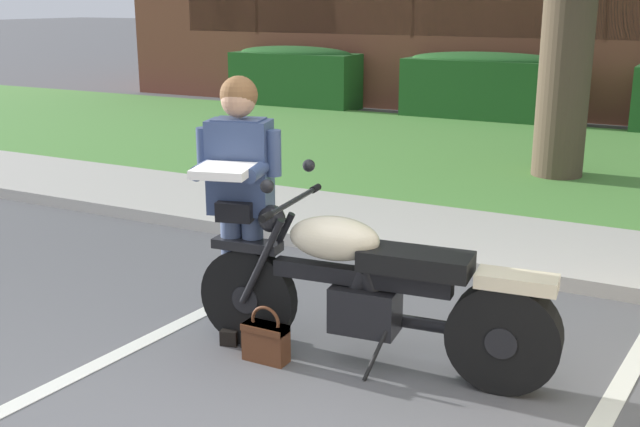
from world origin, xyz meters
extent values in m
cube|color=#B7B2A8|center=(0.00, 2.80, 0.06)|extent=(60.00, 0.20, 0.12)
cube|color=#B7B2A8|center=(0.00, 3.65, 0.04)|extent=(60.00, 1.50, 0.08)
cube|color=#518E3D|center=(0.00, 7.48, 0.03)|extent=(60.00, 6.17, 0.06)
cube|color=silver|center=(-1.50, 0.20, 0.00)|extent=(0.52, 4.39, 0.01)
cylinder|color=black|center=(-0.85, 0.82, 0.32)|extent=(0.65, 0.16, 0.64)
cylinder|color=black|center=(-0.85, 0.82, 0.32)|extent=(0.19, 0.14, 0.18)
cylinder|color=black|center=(0.74, 0.98, 0.32)|extent=(0.65, 0.24, 0.64)
cylinder|color=black|center=(0.74, 0.98, 0.32)|extent=(0.20, 0.22, 0.18)
cube|color=black|center=(-0.85, 0.82, 0.67)|extent=(0.45, 0.18, 0.06)
cube|color=beige|center=(0.79, 0.99, 0.66)|extent=(0.46, 0.24, 0.08)
cylinder|color=black|center=(-0.71, 0.76, 0.60)|extent=(0.31, 0.07, 0.58)
cylinder|color=black|center=(-0.73, 0.92, 0.60)|extent=(0.31, 0.07, 0.58)
sphere|color=black|center=(-0.68, 0.84, 0.86)|extent=(0.17, 0.17, 0.17)
cylinder|color=black|center=(-0.54, 0.85, 0.98)|extent=(0.10, 0.72, 0.03)
cylinder|color=black|center=(-0.51, 0.50, 0.98)|extent=(0.05, 0.10, 0.04)
cylinder|color=black|center=(-0.58, 1.21, 0.98)|extent=(0.05, 0.10, 0.04)
sphere|color=black|center=(-0.53, 0.55, 1.14)|extent=(0.08, 0.08, 0.08)
sphere|color=black|center=(-0.59, 1.15, 1.14)|extent=(0.08, 0.08, 0.08)
cube|color=black|center=(-0.11, 0.90, 0.56)|extent=(1.10, 0.21, 0.10)
ellipsoid|color=beige|center=(-0.28, 0.88, 0.78)|extent=(0.59, 0.37, 0.26)
cube|color=black|center=(0.22, 0.93, 0.70)|extent=(0.66, 0.34, 0.12)
cube|color=black|center=(-0.08, 0.90, 0.36)|extent=(0.42, 0.28, 0.28)
cylinder|color=black|center=(-0.11, 0.90, 0.52)|extent=(0.19, 0.14, 0.21)
cylinder|color=black|center=(-0.04, 0.90, 0.52)|extent=(0.19, 0.14, 0.21)
cylinder|color=black|center=(0.28, 1.08, 0.26)|extent=(0.60, 0.14, 0.08)
cylinder|color=black|center=(0.48, 1.10, 0.26)|extent=(0.60, 0.14, 0.08)
cylinder|color=black|center=(0.06, 0.75, 0.15)|extent=(0.11, 0.13, 0.30)
cube|color=black|center=(-0.85, 0.86, 0.05)|extent=(0.17, 0.26, 0.10)
cube|color=black|center=(-0.98, 0.83, 0.05)|extent=(0.17, 0.26, 0.10)
cylinder|color=#47567A|center=(-0.85, 0.88, 0.43)|extent=(0.14, 0.14, 0.86)
cylinder|color=#47567A|center=(-0.99, 0.85, 0.43)|extent=(0.14, 0.14, 0.86)
cube|color=navy|center=(-0.92, 0.86, 1.15)|extent=(0.42, 0.31, 0.58)
cube|color=navy|center=(-0.92, 0.86, 1.42)|extent=(0.34, 0.27, 0.06)
sphere|color=#A87A5B|center=(-0.92, 0.86, 1.56)|extent=(0.21, 0.21, 0.21)
sphere|color=brown|center=(-0.92, 0.88, 1.59)|extent=(0.23, 0.23, 0.23)
cube|color=black|center=(-0.88, 0.74, 0.90)|extent=(0.24, 0.15, 0.12)
cylinder|color=navy|center=(-0.72, 0.75, 1.17)|extent=(0.18, 0.35, 0.09)
cylinder|color=navy|center=(-1.03, 0.67, 1.17)|extent=(0.18, 0.35, 0.09)
cylinder|color=navy|center=(-0.70, 0.90, 1.25)|extent=(0.10, 0.10, 0.28)
cylinder|color=navy|center=(-1.13, 0.79, 1.25)|extent=(0.10, 0.10, 0.28)
cube|color=white|center=(-0.84, 0.57, 1.19)|extent=(0.39, 0.39, 0.05)
cube|color=#562D19|center=(-0.63, 0.66, 0.12)|extent=(0.28, 0.12, 0.24)
cube|color=#562D19|center=(-0.63, 0.66, 0.22)|extent=(0.28, 0.13, 0.04)
torus|color=#562D19|center=(-0.63, 0.66, 0.26)|extent=(0.20, 0.02, 0.20)
cylinder|color=#4C3D2D|center=(-0.06, 6.54, 1.53)|extent=(0.61, 0.61, 3.07)
cube|color=#235623|center=(-6.16, 10.79, 0.55)|extent=(2.66, 0.90, 1.10)
ellipsoid|color=#235623|center=(-6.16, 10.79, 1.10)|extent=(2.52, 0.84, 0.28)
cube|color=#235623|center=(-2.17, 10.79, 0.55)|extent=(3.06, 0.90, 1.10)
ellipsoid|color=#235623|center=(-2.17, 10.79, 1.10)|extent=(2.91, 0.84, 0.28)
cube|color=#1E282D|center=(-0.31, 11.41, 2.02)|extent=(17.78, 0.06, 1.10)
cube|color=brown|center=(-7.43, 11.40, 2.02)|extent=(0.08, 0.04, 1.20)
cube|color=brown|center=(-3.87, 11.40, 2.02)|extent=(0.08, 0.04, 1.20)
cube|color=brown|center=(-0.31, 11.40, 2.02)|extent=(0.08, 0.04, 1.20)
camera|label=1|loc=(1.67, -3.01, 2.14)|focal=43.24mm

